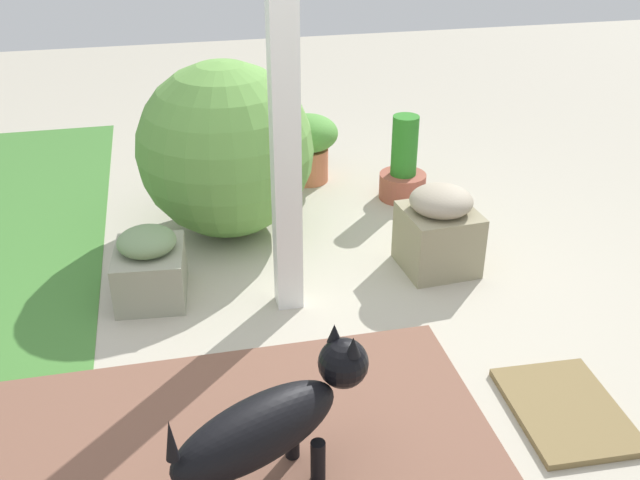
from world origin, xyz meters
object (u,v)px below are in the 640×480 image
porch_pillar (284,87)px  doormat (566,410)px  stone_planter_far (150,266)px  terracotta_pot_broad (308,143)px  stone_planter_nearest (439,230)px  dog (271,422)px  round_shrub (226,150)px  terracotta_pot_tall (403,169)px

porch_pillar → doormat: bearing=-137.9°
stone_planter_far → terracotta_pot_broad: bearing=-40.1°
stone_planter_nearest → terracotta_pot_broad: stone_planter_nearest is taller
dog → doormat: bearing=-83.4°
terracotta_pot_broad → doormat: (-2.49, -0.53, -0.25)m
porch_pillar → stone_planter_far: porch_pillar is taller
porch_pillar → doormat: porch_pillar is taller
stone_planter_far → dog: (-1.38, -0.39, 0.14)m
stone_planter_far → terracotta_pot_broad: size_ratio=0.94×
round_shrub → terracotta_pot_tall: 1.18m
porch_pillar → stone_planter_nearest: porch_pillar is taller
porch_pillar → stone_planter_nearest: 1.22m
terracotta_pot_broad → terracotta_pot_tall: terracotta_pot_tall is taller
round_shrub → porch_pillar: bearing=-167.4°
porch_pillar → round_shrub: (0.87, 0.19, -0.59)m
porch_pillar → stone_planter_nearest: size_ratio=4.68×
stone_planter_far → terracotta_pot_tall: size_ratio=0.78×
doormat → round_shrub: bearing=30.7°
stone_planter_far → terracotta_pot_broad: 1.65m
round_shrub → doormat: bearing=-149.3°
stone_planter_nearest → terracotta_pot_broad: bearing=18.6°
stone_planter_nearest → terracotta_pot_broad: 1.36m
stone_planter_nearest → round_shrub: size_ratio=0.47×
round_shrub → terracotta_pot_tall: (0.19, -1.13, -0.30)m
dog → stone_planter_far: bearing=15.7°
stone_planter_nearest → round_shrub: bearing=56.0°
stone_planter_nearest → dog: 1.74m
porch_pillar → terracotta_pot_tall: bearing=-41.4°
terracotta_pot_broad → dog: dog is taller
round_shrub → terracotta_pot_broad: round_shrub is taller
round_shrub → terracotta_pot_broad: (0.60, -0.60, -0.23)m
porch_pillar → terracotta_pot_broad: 1.72m
doormat → terracotta_pot_broad: bearing=12.0°
porch_pillar → terracotta_pot_tall: 1.67m
porch_pillar → stone_planter_far: bearing=72.6°
porch_pillar → doormat: (-1.03, -0.93, -1.08)m
terracotta_pot_tall → terracotta_pot_broad: bearing=52.9°
terracotta_pot_broad → doormat: size_ratio=0.81×
stone_planter_far → round_shrub: (0.66, -0.46, 0.32)m
terracotta_pot_broad → doormat: terracotta_pot_broad is taller
round_shrub → dog: (-2.04, 0.08, -0.18)m
stone_planter_nearest → terracotta_pot_broad: size_ratio=1.02×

